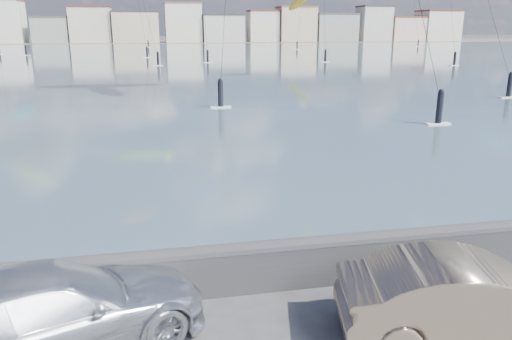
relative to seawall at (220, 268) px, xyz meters
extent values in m
cube|color=#3F5862|center=(0.00, 88.80, -0.58)|extent=(500.00, 177.00, 0.00)
cube|color=#4C473D|center=(0.00, 197.30, -0.57)|extent=(500.00, 60.00, 0.00)
cube|color=#28282B|center=(0.00, 0.00, -0.13)|extent=(400.00, 0.35, 0.90)
cylinder|color=#28282B|center=(0.00, 0.00, 0.32)|extent=(400.00, 0.36, 0.36)
cube|color=silver|center=(-51.50, 183.30, 6.42)|extent=(15.00, 12.00, 14.00)
cube|color=gray|center=(-35.00, 183.30, 3.67)|extent=(12.00, 10.00, 8.50)
cube|color=#4C423D|center=(-35.00, 183.30, 8.22)|extent=(12.24, 10.20, 0.60)
cube|color=beige|center=(-21.50, 183.30, 5.42)|extent=(14.00, 11.00, 12.00)
cube|color=#562D23|center=(-21.50, 183.30, 11.72)|extent=(14.28, 11.22, 0.60)
cube|color=beige|center=(-6.00, 183.30, 4.67)|extent=(16.00, 13.00, 10.50)
cube|color=#2D2D33|center=(-6.00, 183.30, 10.22)|extent=(16.32, 13.26, 0.60)
cube|color=beige|center=(11.00, 183.30, 6.17)|extent=(13.00, 10.00, 13.50)
cube|color=brown|center=(11.00, 183.30, 13.22)|extent=(13.26, 10.20, 0.60)
cube|color=beige|center=(25.50, 183.30, 4.17)|extent=(15.00, 12.00, 9.50)
cube|color=#383330|center=(25.50, 183.30, 9.22)|extent=(15.30, 12.24, 0.60)
cube|color=beige|center=(41.00, 183.30, 4.92)|extent=(11.00, 9.00, 11.00)
cube|color=brown|center=(41.00, 183.30, 10.72)|extent=(11.22, 9.18, 0.60)
cube|color=beige|center=(54.00, 183.30, 5.67)|extent=(14.00, 11.00, 12.50)
cube|color=brown|center=(54.00, 183.30, 12.22)|extent=(14.28, 11.22, 0.60)
cube|color=gray|center=(69.50, 183.30, 4.42)|extent=(16.00, 12.00, 10.00)
cube|color=#4C423D|center=(69.50, 183.30, 9.72)|extent=(16.32, 12.24, 0.60)
cube|color=beige|center=(86.00, 183.30, 5.92)|extent=(12.00, 10.00, 13.00)
cube|color=#383330|center=(86.00, 183.30, 12.72)|extent=(12.24, 10.20, 0.60)
cube|color=beige|center=(99.50, 183.30, 3.92)|extent=(14.00, 11.00, 9.00)
cube|color=brown|center=(99.50, 183.30, 8.72)|extent=(14.28, 11.22, 0.60)
cube|color=silver|center=(114.00, 183.30, 5.17)|extent=(15.00, 12.00, 11.50)
cube|color=#562D23|center=(114.00, 183.30, 11.22)|extent=(15.30, 12.24, 0.60)
imported|color=silver|center=(-2.98, -1.34, 0.17)|extent=(5.62, 3.84, 1.51)
imported|color=tan|center=(4.03, -2.36, 0.16)|extent=(4.76, 2.50, 1.49)
cube|color=white|center=(-1.87, 85.72, -0.53)|extent=(1.40, 0.42, 0.08)
cylinder|color=black|center=(-1.87, 85.72, 0.37)|extent=(0.36, 0.36, 1.70)
sphere|color=black|center=(-1.87, 85.72, 1.27)|extent=(0.28, 0.28, 0.28)
cube|color=white|center=(-1.81, 134.61, -0.53)|extent=(1.40, 0.42, 0.08)
cylinder|color=black|center=(-1.81, 134.61, 0.37)|extent=(0.36, 0.36, 1.70)
sphere|color=black|center=(-1.81, 134.61, 1.27)|extent=(0.28, 0.28, 0.28)
cube|color=white|center=(-25.12, 98.07, -0.53)|extent=(1.40, 0.42, 0.08)
cylinder|color=black|center=(-25.12, 98.07, 0.37)|extent=(0.36, 0.36, 1.70)
sphere|color=black|center=(-25.12, 98.07, 1.27)|extent=(0.28, 0.28, 0.28)
ellipsoid|color=#BF8C19|center=(38.22, 123.97, 11.53)|extent=(6.70, 9.56, 6.33)
cube|color=white|center=(34.69, 114.52, -0.53)|extent=(1.40, 0.42, 0.08)
cylinder|color=black|center=(34.69, 114.52, 0.37)|extent=(0.36, 0.36, 1.70)
sphere|color=black|center=(34.69, 114.52, 1.27)|extent=(0.28, 0.28, 0.28)
cylinder|color=black|center=(36.46, 119.25, 6.13)|extent=(3.57, 9.48, 10.84)
cube|color=white|center=(-0.24, 64.65, -0.53)|extent=(1.40, 0.42, 0.08)
cylinder|color=black|center=(-0.24, 64.65, 0.37)|extent=(0.36, 0.36, 1.70)
sphere|color=black|center=(-0.24, 64.65, 1.27)|extent=(0.28, 0.28, 0.28)
cylinder|color=black|center=(-1.78, 69.64, 7.76)|extent=(3.11, 10.01, 14.10)
cube|color=white|center=(25.76, 24.89, -0.53)|extent=(1.40, 0.42, 0.08)
cylinder|color=black|center=(25.76, 24.89, 0.37)|extent=(0.36, 0.36, 1.70)
sphere|color=black|center=(25.76, 24.89, 1.27)|extent=(0.28, 0.28, 0.28)
cube|color=white|center=(14.41, 15.89, -0.53)|extent=(1.40, 0.42, 0.08)
cylinder|color=black|center=(14.41, 15.89, 0.37)|extent=(0.36, 0.36, 1.70)
sphere|color=black|center=(14.41, 15.89, 1.27)|extent=(0.28, 0.28, 0.28)
cube|color=white|center=(41.19, 56.35, -0.53)|extent=(1.40, 0.42, 0.08)
cylinder|color=black|center=(41.19, 56.35, 0.37)|extent=(0.36, 0.36, 1.70)
sphere|color=black|center=(41.19, 56.35, 1.27)|extent=(0.28, 0.28, 0.28)
cube|color=white|center=(7.37, 69.56, -0.53)|extent=(1.40, 0.42, 0.08)
cylinder|color=black|center=(7.37, 69.56, 0.37)|extent=(0.36, 0.36, 1.70)
sphere|color=black|center=(7.37, 69.56, 1.27)|extent=(0.28, 0.28, 0.28)
cube|color=white|center=(25.63, 67.19, -0.53)|extent=(1.40, 0.42, 0.08)
cylinder|color=black|center=(25.63, 67.19, 0.37)|extent=(0.36, 0.36, 1.70)
sphere|color=black|center=(25.63, 67.19, 1.27)|extent=(0.28, 0.28, 0.28)
cube|color=white|center=(74.56, 126.82, -0.53)|extent=(1.40, 0.42, 0.08)
cylinder|color=black|center=(74.56, 126.82, 0.37)|extent=(0.36, 0.36, 1.70)
sphere|color=black|center=(74.56, 126.82, 1.27)|extent=(0.28, 0.28, 0.28)
cube|color=white|center=(3.30, 24.40, -0.53)|extent=(1.40, 0.42, 0.08)
cylinder|color=black|center=(3.30, 24.40, 0.37)|extent=(0.36, 0.36, 1.70)
sphere|color=black|center=(3.30, 24.40, 1.27)|extent=(0.28, 0.28, 0.28)
cube|color=white|center=(-31.41, 103.52, -0.53)|extent=(1.40, 0.42, 0.08)
camera|label=1|loc=(-1.12, -9.03, 4.63)|focal=35.00mm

